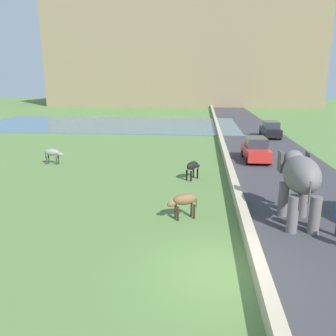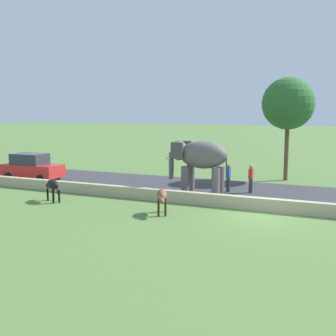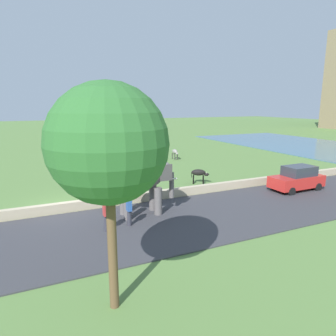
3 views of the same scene
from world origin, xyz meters
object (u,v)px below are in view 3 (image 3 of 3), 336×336
(person_beside_elephant, at_px, (129,210))
(car_red, at_px, (297,178))
(cow_black, at_px, (199,173))
(person_trailing, at_px, (106,215))
(cow_brown, at_px, (121,181))
(elephant, at_px, (144,180))
(cow_grey, at_px, (175,152))

(person_beside_elephant, height_order, car_red, car_red)
(car_red, distance_m, cow_black, 7.14)
(person_trailing, distance_m, cow_black, 10.68)
(cow_brown, bearing_deg, person_trailing, -21.92)
(person_trailing, xyz_separation_m, cow_black, (-6.10, 8.77, -0.04))
(car_red, height_order, cow_black, car_red)
(elephant, bearing_deg, person_beside_elephant, -45.53)
(elephant, height_order, car_red, elephant)
(person_trailing, distance_m, car_red, 14.29)
(elephant, height_order, cow_black, elephant)
(car_red, relative_size, cow_brown, 2.88)
(elephant, bearing_deg, person_trailing, -59.82)
(cow_black, bearing_deg, car_red, 49.69)
(elephant, height_order, cow_grey, elephant)
(cow_brown, bearing_deg, elephant, 0.02)
(person_beside_elephant, bearing_deg, elephant, 134.47)
(person_beside_elephant, xyz_separation_m, car_red, (-1.28, 12.98, 0.03))
(person_trailing, bearing_deg, car_red, 95.94)
(elephant, distance_m, person_beside_elephant, 2.16)
(cow_grey, height_order, cow_black, same)
(person_trailing, xyz_separation_m, car_red, (-1.48, 14.22, 0.03))
(person_trailing, bearing_deg, elephant, 120.18)
(person_trailing, relative_size, car_red, 0.40)
(person_beside_elephant, height_order, cow_brown, person_beside_elephant)
(elephant, height_order, person_trailing, elephant)
(cow_grey, xyz_separation_m, cow_brown, (10.14, -9.13, 0.00))
(car_red, bearing_deg, cow_black, -130.31)
(cow_grey, xyz_separation_m, cow_black, (10.33, -2.90, 0.00))
(person_beside_elephant, distance_m, cow_brown, 6.23)
(cow_brown, distance_m, cow_black, 6.24)
(person_beside_elephant, bearing_deg, cow_black, 128.06)
(person_trailing, bearing_deg, cow_grey, 144.62)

